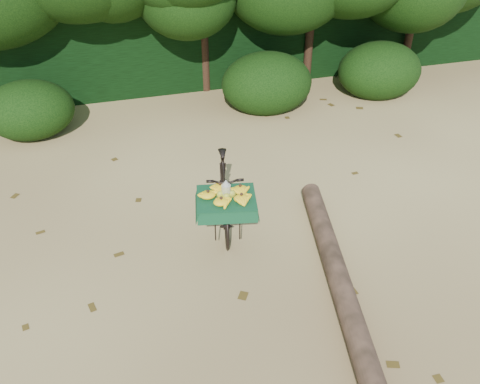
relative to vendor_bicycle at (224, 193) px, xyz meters
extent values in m
plane|color=tan|center=(0.27, -0.79, -0.52)|extent=(80.00, 80.00, 0.00)
imported|color=black|center=(0.00, 0.02, -0.02)|extent=(0.80, 1.75, 1.02)
cube|color=black|center=(-0.11, -0.57, 0.31)|extent=(0.45, 0.51, 0.03)
cube|color=#124427|center=(-0.11, -0.57, 0.33)|extent=(0.84, 0.74, 0.01)
ellipsoid|color=#A1A227|center=(-0.04, -0.58, 0.38)|extent=(0.10, 0.08, 0.11)
ellipsoid|color=#A1A227|center=(-0.10, -0.51, 0.38)|extent=(0.10, 0.08, 0.11)
ellipsoid|color=#A1A227|center=(-0.18, -0.55, 0.38)|extent=(0.10, 0.08, 0.11)
ellipsoid|color=#A1A227|center=(-0.12, -0.63, 0.38)|extent=(0.10, 0.08, 0.11)
cylinder|color=#EAE5C6|center=(-0.11, -0.56, 0.43)|extent=(0.12, 0.12, 0.15)
cylinder|color=brown|center=(1.02, -1.59, -0.39)|extent=(1.03, 3.71, 0.27)
cube|color=black|center=(0.27, 5.51, 0.38)|extent=(26.00, 1.80, 1.80)
camera|label=1|loc=(-1.34, -5.55, 3.98)|focal=38.00mm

